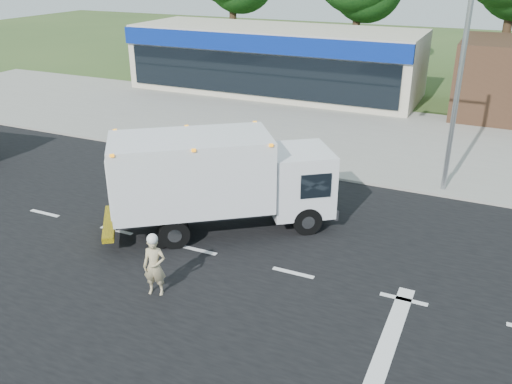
{
  "coord_description": "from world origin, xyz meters",
  "views": [
    {
      "loc": [
        4.39,
        -12.0,
        8.0
      ],
      "look_at": [
        -1.64,
        1.12,
        1.7
      ],
      "focal_mm": 38.0,
      "sensor_mm": 36.0,
      "label": 1
    }
  ],
  "objects": [
    {
      "name": "parking_apron",
      "position": [
        0.0,
        14.0,
        0.01
      ],
      "size": [
        60.0,
        9.0,
        0.02
      ],
      "primitive_type": "cube",
      "color": "gray",
      "rests_on": "ground"
    },
    {
      "name": "lane_markings",
      "position": [
        1.35,
        -1.35,
        0.02
      ],
      "size": [
        55.2,
        7.0,
        0.01
      ],
      "color": "silver",
      "rests_on": "road_asphalt"
    },
    {
      "name": "emergency_worker",
      "position": [
        -2.86,
        -2.37,
        0.85
      ],
      "size": [
        0.68,
        0.54,
        1.73
      ],
      "rotation": [
        0.0,
        0.0,
        0.29
      ],
      "color": "tan",
      "rests_on": "ground"
    },
    {
      "name": "ems_box_truck",
      "position": [
        -3.13,
        1.5,
        1.81
      ],
      "size": [
        6.99,
        5.92,
        3.13
      ],
      "rotation": [
        0.0,
        0.0,
        0.63
      ],
      "color": "black",
      "rests_on": "ground"
    },
    {
      "name": "retail_strip_mall",
      "position": [
        -9.0,
        19.93,
        2.01
      ],
      "size": [
        18.0,
        6.2,
        4.0
      ],
      "color": "#BFB89E",
      "rests_on": "ground"
    },
    {
      "name": "ground",
      "position": [
        0.0,
        0.0,
        0.0
      ],
      "size": [
        120.0,
        120.0,
        0.0
      ],
      "primitive_type": "plane",
      "color": "#385123",
      "rests_on": "ground"
    },
    {
      "name": "sidewalk",
      "position": [
        0.0,
        8.2,
        0.06
      ],
      "size": [
        60.0,
        2.4,
        0.12
      ],
      "primitive_type": "cube",
      "color": "gray",
      "rests_on": "ground"
    },
    {
      "name": "road_asphalt",
      "position": [
        0.0,
        0.0,
        0.0
      ],
      "size": [
        60.0,
        14.0,
        0.02
      ],
      "primitive_type": "cube",
      "color": "black",
      "rests_on": "ground"
    },
    {
      "name": "traffic_signal_pole",
      "position": [
        2.35,
        7.6,
        4.92
      ],
      "size": [
        3.51,
        0.25,
        8.0
      ],
      "color": "gray",
      "rests_on": "ground"
    }
  ]
}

